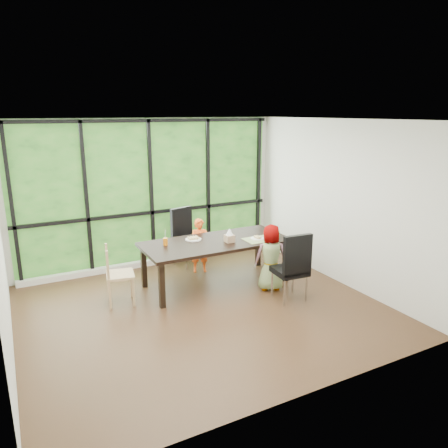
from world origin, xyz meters
The scene contains 22 objects.
ground centered at (0.00, 0.00, 0.00)m, with size 5.00×5.00×0.00m, color black.
back_wall centered at (0.00, 2.25, 1.35)m, with size 5.00×5.00×0.00m, color silver.
foliage_backdrop centered at (0.00, 2.23, 1.35)m, with size 4.80×0.02×2.65m, color #1E491A.
window_mullions centered at (0.00, 2.19, 1.35)m, with size 4.80×0.06×2.65m, color black, non-canonical shape.
window_sill centered at (0.00, 2.15, 0.05)m, with size 4.80×0.12×0.10m, color silver.
dining_table centered at (0.60, 0.76, 0.38)m, with size 2.40×1.07×0.75m, color black.
chair_window_leather centered at (0.55, 1.81, 0.54)m, with size 0.46×0.46×1.08m, color black.
chair_interior_leather centered at (1.33, -0.29, 0.54)m, with size 0.46×0.46×1.08m, color black.
chair_end_beech centered at (-0.99, 0.77, 0.45)m, with size 0.42×0.40×0.90m, color tan.
child_toddler centered at (0.60, 1.41, 0.49)m, with size 0.36×0.23×0.98m, color #FF5C1B.
child_older centered at (1.31, 0.16, 0.54)m, with size 0.53×0.34×1.08m, color slate.
placemat centered at (1.28, 0.50, 0.75)m, with size 0.51×0.37×0.01m, color tan.
plate_far centered at (0.30, 0.99, 0.76)m, with size 0.26×0.26×0.02m, color white.
plate_near centered at (1.27, 0.55, 0.76)m, with size 0.24×0.24×0.01m, color white.
orange_cup centered at (-0.20, 0.94, 0.81)m, with size 0.07×0.07×0.12m, color orange.
green_cup centered at (1.60, 0.45, 0.81)m, with size 0.07×0.07×0.11m, color #54C93D.
tissue_box centered at (0.78, 0.62, 0.81)m, with size 0.14×0.14×0.12m, color tan.
crepe_rolls_far centered at (0.30, 0.99, 0.78)m, with size 0.20×0.12×0.04m, color tan, non-canonical shape.
crepe_rolls_near centered at (1.27, 0.55, 0.78)m, with size 0.10×0.12×0.04m, color tan, non-canonical shape.
straw_white centered at (-0.20, 0.94, 0.91)m, with size 0.01×0.01×0.20m, color white.
straw_pink centered at (1.60, 0.45, 0.90)m, with size 0.01×0.01×0.20m, color pink.
tissue centered at (0.78, 0.62, 0.92)m, with size 0.12×0.12×0.11m, color white.
Camera 1 is at (-2.35, -5.18, 2.81)m, focal length 34.00 mm.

